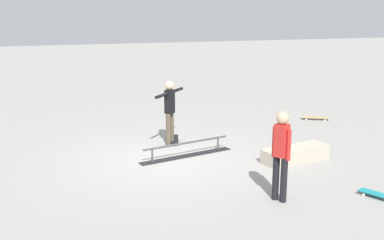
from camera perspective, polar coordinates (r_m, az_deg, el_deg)
The scene contains 8 objects.
ground_plane at distance 11.16m, azimuth -3.06°, elevation -4.56°, with size 60.00×60.00×0.00m, color gray.
grind_rail at distance 11.24m, azimuth -0.67°, elevation -3.60°, with size 2.36×0.86×0.35m.
skate_ledge at distance 11.18m, azimuth 12.24°, elevation -3.97°, with size 1.62×0.51×0.32m, color #B2A893.
skater_main at distance 11.91m, azimuth -2.67°, elevation 1.42°, with size 0.93×1.04×1.64m.
skateboard_main at distance 12.37m, azimuth -2.10°, elevation -2.30°, with size 0.39×0.82×0.09m.
bystander_red_shirt at distance 8.71m, azimuth 10.58°, elevation -3.68°, with size 0.28×0.36×1.68m.
loose_skateboard_natural at distance 15.10m, azimuth 14.49°, elevation 0.29°, with size 0.81×0.52×0.09m.
loose_skateboard_teal at distance 9.59m, azimuth 21.55°, elevation -8.34°, with size 0.57×0.79×0.09m.
Camera 1 is at (2.20, 10.34, 3.58)m, focal length 44.72 mm.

